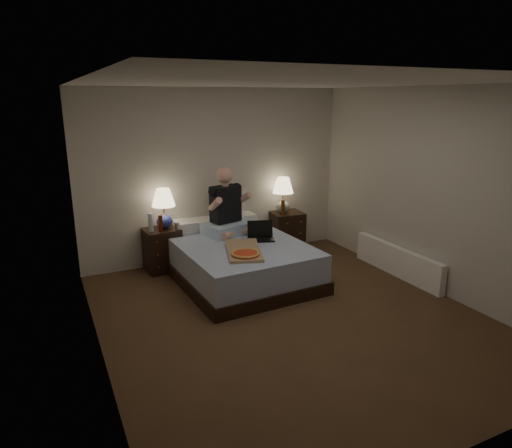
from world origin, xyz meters
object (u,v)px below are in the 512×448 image
bed (238,260)px  beer_bottle_left (161,223)px  radiator (397,261)px  nightstand_right (287,231)px  lamp_left (164,209)px  nightstand_left (162,250)px  laptop (261,232)px  soda_can (177,226)px  person (228,201)px  lamp_right (283,195)px  pizza_box (245,255)px  beer_bottle_right (283,207)px  water_bottle (151,223)px

bed → beer_bottle_left: (-0.87, 0.62, 0.46)m
radiator → nightstand_right: bearing=117.8°
bed → lamp_left: size_ratio=3.67×
nightstand_left → radiator: size_ratio=0.38×
nightstand_left → laptop: bearing=-39.6°
soda_can → person: (0.67, -0.22, 0.33)m
nightstand_left → laptop: size_ratio=1.77×
nightstand_left → soda_can: soda_can is taller
bed → lamp_right: (1.09, 0.75, 0.64)m
radiator → beer_bottle_left: bearing=153.0°
beer_bottle_left → lamp_left: bearing=55.6°
laptop → nightstand_left: bearing=163.2°
pizza_box → radiator: pizza_box is taller
lamp_left → radiator: (2.78, -1.59, -0.68)m
soda_can → pizza_box: size_ratio=0.13×
nightstand_right → beer_bottle_right: (-0.13, -0.10, 0.42)m
nightstand_left → laptop: (1.15, -0.80, 0.33)m
nightstand_left → person: person is taller
nightstand_right → pizza_box: nightstand_right is taller
nightstand_left → water_bottle: water_bottle is taller
nightstand_left → beer_bottle_right: beer_bottle_right is taller
beer_bottle_right → pizza_box: 1.75m
lamp_right → beer_bottle_left: 1.97m
beer_bottle_right → radiator: (0.97, -1.49, -0.53)m
bed → beer_bottle_right: size_ratio=8.93×
lamp_right → pizza_box: (-1.25, -1.36, -0.35)m
beer_bottle_left → radiator: bearing=-27.0°
nightstand_left → nightstand_right: (2.00, 0.02, 0.01)m
water_bottle → beer_bottle_right: 2.02m
person → radiator: 2.47m
lamp_left → radiator: bearing=-29.8°
beer_bottle_left → beer_bottle_right: (1.90, 0.02, 0.02)m
lamp_left → beer_bottle_right: size_ratio=2.43×
nightstand_left → person: 1.15m
water_bottle → beer_bottle_right: bearing=-1.0°
bed → pizza_box: bearing=-107.7°
soda_can → nightstand_left: bearing=151.2°
beer_bottle_right → pizza_box: beer_bottle_right is taller
beer_bottle_left → lamp_right: bearing=3.7°
person → laptop: 0.65m
lamp_right → soda_can: lamp_right is taller
nightstand_right → laptop: size_ratio=1.82×
nightstand_left → nightstand_right: 2.00m
lamp_right → person: 1.12m
laptop → soda_can: bearing=162.0°
beer_bottle_left → laptop: size_ratio=0.68×
beer_bottle_left → water_bottle: bearing=152.9°
bed → beer_bottle_left: 1.16m
person → beer_bottle_left: bearing=151.9°
soda_can → person: size_ratio=0.11×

